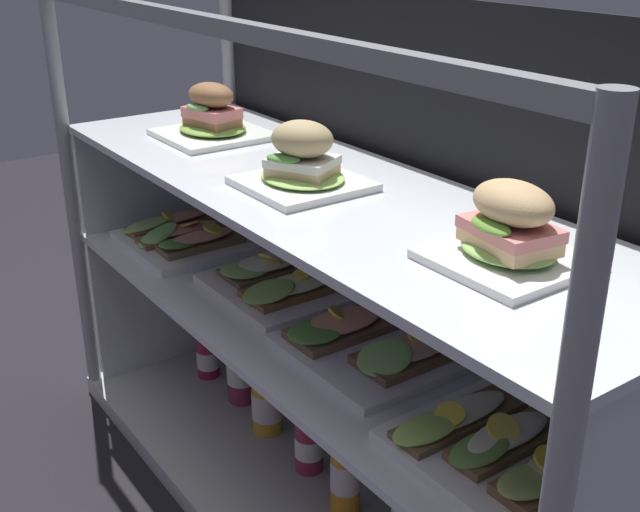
% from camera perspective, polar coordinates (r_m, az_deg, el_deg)
% --- Properties ---
extents(case_base_deck, '(1.41, 0.46, 0.04)m').
position_cam_1_polar(case_base_deck, '(1.69, 0.00, -17.32)').
color(case_base_deck, beige).
rests_on(case_base_deck, ground).
extents(case_frame, '(1.41, 0.46, 1.00)m').
position_cam_1_polar(case_frame, '(1.49, 4.38, 0.31)').
color(case_frame, gray).
rests_on(case_frame, ground).
extents(riser_lower_tier, '(1.35, 0.39, 0.38)m').
position_cam_1_polar(riser_lower_tier, '(1.56, 0.00, -11.40)').
color(riser_lower_tier, silver).
rests_on(riser_lower_tier, case_base_deck).
extents(shelf_lower_glass, '(1.36, 0.41, 0.02)m').
position_cam_1_polar(shelf_lower_glass, '(1.46, 0.00, -5.01)').
color(shelf_lower_glass, silver).
rests_on(shelf_lower_glass, riser_lower_tier).
extents(riser_upper_tier, '(1.35, 0.39, 0.24)m').
position_cam_1_polar(riser_upper_tier, '(1.40, 0.00, -0.30)').
color(riser_upper_tier, silver).
rests_on(riser_upper_tier, shelf_lower_glass).
extents(shelf_upper_glass, '(1.36, 0.41, 0.02)m').
position_cam_1_polar(shelf_upper_glass, '(1.35, 0.00, 4.77)').
color(shelf_upper_glass, silver).
rests_on(shelf_upper_glass, riser_upper_tier).
extents(plated_roll_sandwich_far_left, '(0.21, 0.21, 0.11)m').
position_cam_1_polar(plated_roll_sandwich_far_left, '(1.67, -7.80, 9.76)').
color(plated_roll_sandwich_far_left, white).
rests_on(plated_roll_sandwich_far_left, shelf_upper_glass).
extents(plated_roll_sandwich_left_of_center, '(0.19, 0.19, 0.12)m').
position_cam_1_polar(plated_roll_sandwich_left_of_center, '(1.33, -1.30, 6.68)').
color(plated_roll_sandwich_left_of_center, white).
rests_on(plated_roll_sandwich_left_of_center, shelf_upper_glass).
extents(plated_roll_sandwich_near_left_corner, '(0.19, 0.19, 0.11)m').
position_cam_1_polar(plated_roll_sandwich_near_left_corner, '(1.05, 13.54, 1.64)').
color(plated_roll_sandwich_near_left_corner, white).
rests_on(plated_roll_sandwich_near_left_corner, shelf_upper_glass).
extents(open_sandwich_tray_far_left, '(0.28, 0.27, 0.07)m').
position_cam_1_polar(open_sandwich_tray_far_left, '(1.81, -9.68, 1.42)').
color(open_sandwich_tray_far_left, white).
rests_on(open_sandwich_tray_far_left, shelf_lower_glass).
extents(open_sandwich_tray_right_of_center, '(0.28, 0.27, 0.07)m').
position_cam_1_polar(open_sandwich_tray_right_of_center, '(1.57, -2.79, -1.82)').
color(open_sandwich_tray_right_of_center, white).
rests_on(open_sandwich_tray_right_of_center, shelf_lower_glass).
extents(open_sandwich_tray_far_right, '(0.28, 0.27, 0.06)m').
position_cam_1_polar(open_sandwich_tray_far_right, '(1.34, 3.81, -6.30)').
color(open_sandwich_tray_far_right, white).
rests_on(open_sandwich_tray_far_right, shelf_lower_glass).
extents(open_sandwich_tray_center, '(0.28, 0.28, 0.07)m').
position_cam_1_polar(open_sandwich_tray_center, '(1.13, 13.36, -13.28)').
color(open_sandwich_tray_center, white).
rests_on(open_sandwich_tray_center, shelf_lower_glass).
extents(juice_bottle_front_second, '(0.06, 0.06, 0.18)m').
position_cam_1_polar(juice_bottle_front_second, '(2.03, -8.12, -6.82)').
color(juice_bottle_front_second, '#A11C3F').
rests_on(juice_bottle_front_second, case_base_deck).
extents(juice_bottle_front_middle, '(0.07, 0.07, 0.22)m').
position_cam_1_polar(juice_bottle_front_middle, '(1.91, -5.74, -8.02)').
color(juice_bottle_front_middle, '#942B4C').
rests_on(juice_bottle_front_middle, case_base_deck).
extents(juice_bottle_back_center, '(0.07, 0.07, 0.22)m').
position_cam_1_polar(juice_bottle_back_center, '(1.80, -3.85, -10.13)').
color(juice_bottle_back_center, gold).
rests_on(juice_bottle_back_center, case_base_deck).
extents(juice_bottle_front_fourth, '(0.06, 0.06, 0.21)m').
position_cam_1_polar(juice_bottle_front_fourth, '(1.68, -0.80, -12.84)').
color(juice_bottle_front_fourth, '#A22848').
rests_on(juice_bottle_front_fourth, case_base_deck).
extents(juice_bottle_back_left, '(0.06, 0.06, 0.21)m').
position_cam_1_polar(juice_bottle_back_left, '(1.58, 1.86, -15.46)').
color(juice_bottle_back_left, orange).
rests_on(juice_bottle_back_left, case_base_deck).
extents(juice_bottle_front_left_end, '(0.07, 0.07, 0.23)m').
position_cam_1_polar(juice_bottle_front_left_end, '(1.51, 6.51, -17.62)').
color(juice_bottle_front_left_end, gold).
rests_on(juice_bottle_front_left_end, case_base_deck).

